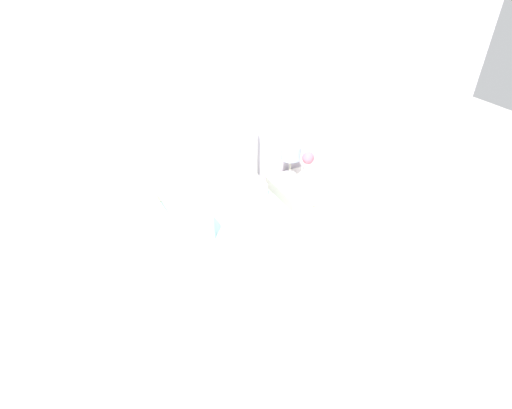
{
  "coord_description": "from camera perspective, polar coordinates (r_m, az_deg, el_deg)",
  "views": [
    {
      "loc": [
        -0.62,
        -2.85,
        2.53
      ],
      "look_at": [
        0.64,
        -0.56,
        0.67
      ],
      "focal_mm": 28.0,
      "sensor_mm": 36.0,
      "label": 1
    }
  ],
  "objects": [
    {
      "name": "wall_back",
      "position": [
        3.23,
        -15.77,
        11.79
      ],
      "size": [
        8.0,
        0.06,
        2.6
      ],
      "color": "white",
      "rests_on": "ground_plane"
    },
    {
      "name": "ground_plane",
      "position": [
        3.86,
        -12.42,
        -6.43
      ],
      "size": [
        12.0,
        12.0,
        0.0
      ],
      "primitive_type": "plane",
      "color": "#BCB7B2"
    },
    {
      "name": "teacup",
      "position": [
        3.76,
        8.33,
        3.21
      ],
      "size": [
        0.13,
        0.13,
        0.06
      ],
      "color": "white",
      "rests_on": "nightstand"
    },
    {
      "name": "bed",
      "position": [
        2.99,
        -7.31,
        -12.74
      ],
      "size": [
        1.86,
        2.04,
        1.07
      ],
      "color": "white",
      "rests_on": "ground_plane"
    },
    {
      "name": "nightstand",
      "position": [
        3.93,
        6.01,
        0.02
      ],
      "size": [
        0.46,
        0.5,
        0.52
      ],
      "color": "silver",
      "rests_on": "ground_plane"
    },
    {
      "name": "table_lamp",
      "position": [
        3.73,
        4.97,
        6.98
      ],
      "size": [
        0.18,
        0.18,
        0.34
      ],
      "color": "white",
      "rests_on": "nightstand"
    },
    {
      "name": "flower_vase",
      "position": [
        3.82,
        7.43,
        6.19
      ],
      "size": [
        0.11,
        0.11,
        0.25
      ],
      "color": "silver",
      "rests_on": "nightstand"
    }
  ]
}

